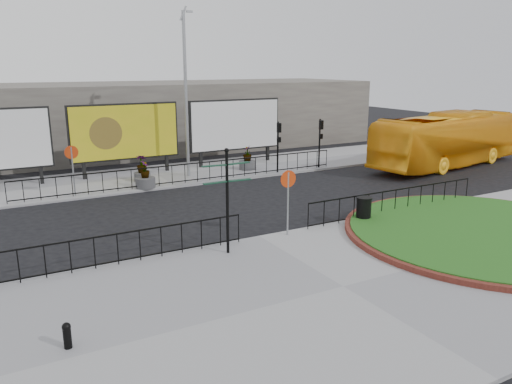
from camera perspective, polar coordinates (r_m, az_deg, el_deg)
ground at (r=18.73m, az=0.34°, el=-5.37°), size 90.00×90.00×0.00m
pavement_near at (r=14.87m, az=9.93°, el=-10.78°), size 30.00×10.00×0.12m
pavement_far at (r=29.39m, az=-11.13°, el=1.78°), size 44.00×6.00×0.12m
brick_edge at (r=20.64m, az=24.72°, el=-4.23°), size 10.40×10.40×0.18m
grass_lawn at (r=20.64m, az=24.73°, el=-4.18°), size 10.00×10.00×0.22m
railing_near_left at (r=16.33m, az=-17.97°, el=-6.63°), size 10.00×0.10×1.10m
railing_near_right at (r=22.08m, az=15.64°, el=-1.02°), size 9.00×0.10×1.10m
railing_far at (r=27.09m, az=-7.42°, el=2.20°), size 18.00×0.10×1.10m
speed_sign_far at (r=25.44m, az=-20.28°, el=3.49°), size 0.64×0.07×2.47m
speed_sign_near at (r=18.34m, az=3.68°, el=0.43°), size 0.64×0.07×2.47m
billboard_mid at (r=29.48m, az=-14.75°, el=6.64°), size 6.20×0.31×4.10m
billboard_right at (r=31.89m, az=-2.39°, el=7.64°), size 6.20×0.31×4.10m
lamp_post at (r=28.30m, az=-8.01°, el=11.19°), size 0.74×0.18×9.23m
signal_pole_a at (r=29.28m, az=2.57°, el=6.05°), size 0.22×0.26×3.00m
signal_pole_b at (r=30.93m, az=7.36°, el=6.40°), size 0.22×0.26×3.00m
building_backdrop at (r=38.56m, az=-15.95°, el=8.13°), size 40.00×10.00×5.00m
fingerpost_sign at (r=16.44m, az=-3.32°, el=0.13°), size 1.69×0.30×3.60m
bollard at (r=12.37m, az=-20.79°, el=-14.95°), size 0.20×0.20×0.62m
litter_bin at (r=20.55m, az=12.21°, el=-1.99°), size 0.64×0.64×1.05m
bus at (r=33.91m, az=21.04°, el=5.57°), size 12.49×4.60×3.40m
planter_a at (r=26.42m, az=-12.54°, el=1.46°), size 1.02×1.02×1.41m
planter_b at (r=27.99m, az=-12.90°, el=2.36°), size 0.89×0.89×1.45m
planter_c at (r=30.38m, az=-1.00°, el=3.54°), size 1.00×1.00×1.46m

